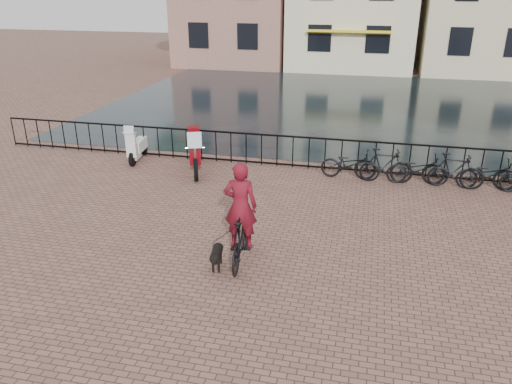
% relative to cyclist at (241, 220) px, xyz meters
% --- Properties ---
extents(ground, '(100.00, 100.00, 0.00)m').
position_rel_cyclist_xyz_m(ground, '(0.10, -2.07, -0.97)').
color(ground, brown).
rests_on(ground, ground).
extents(canal_water, '(20.00, 20.00, 0.00)m').
position_rel_cyclist_xyz_m(canal_water, '(0.10, 15.23, -0.97)').
color(canal_water, black).
rests_on(canal_water, ground).
extents(railing, '(20.00, 0.05, 1.02)m').
position_rel_cyclist_xyz_m(railing, '(0.10, 5.93, -0.47)').
color(railing, black).
rests_on(railing, ground).
extents(cyclist, '(0.84, 1.91, 2.56)m').
position_rel_cyclist_xyz_m(cyclist, '(0.00, 0.00, 0.00)').
color(cyclist, black).
rests_on(cyclist, ground).
extents(dog, '(0.39, 0.80, 0.52)m').
position_rel_cyclist_xyz_m(dog, '(-0.42, -0.34, -0.71)').
color(dog, black).
rests_on(dog, ground).
extents(motorcycle, '(1.23, 2.17, 1.52)m').
position_rel_cyclist_xyz_m(motorcycle, '(-2.76, 4.92, -0.21)').
color(motorcycle, maroon).
rests_on(motorcycle, ground).
extents(scooter, '(0.59, 1.50, 1.35)m').
position_rel_cyclist_xyz_m(scooter, '(-4.92, 5.48, -0.30)').
color(scooter, white).
rests_on(scooter, ground).
extents(parked_bike_0, '(1.76, 0.74, 0.90)m').
position_rel_cyclist_xyz_m(parked_bike_0, '(1.90, 5.33, -0.52)').
color(parked_bike_0, black).
rests_on(parked_bike_0, ground).
extents(parked_bike_1, '(1.68, 0.53, 1.00)m').
position_rel_cyclist_xyz_m(parked_bike_1, '(2.85, 5.33, -0.47)').
color(parked_bike_1, black).
rests_on(parked_bike_1, ground).
extents(parked_bike_2, '(1.74, 0.68, 0.90)m').
position_rel_cyclist_xyz_m(parked_bike_2, '(3.80, 5.33, -0.52)').
color(parked_bike_2, black).
rests_on(parked_bike_2, ground).
extents(parked_bike_3, '(1.71, 0.68, 1.00)m').
position_rel_cyclist_xyz_m(parked_bike_3, '(4.75, 5.33, -0.47)').
color(parked_bike_3, black).
rests_on(parked_bike_3, ground).
extents(parked_bike_4, '(1.72, 0.61, 0.90)m').
position_rel_cyclist_xyz_m(parked_bike_4, '(5.70, 5.33, -0.52)').
color(parked_bike_4, black).
rests_on(parked_bike_4, ground).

